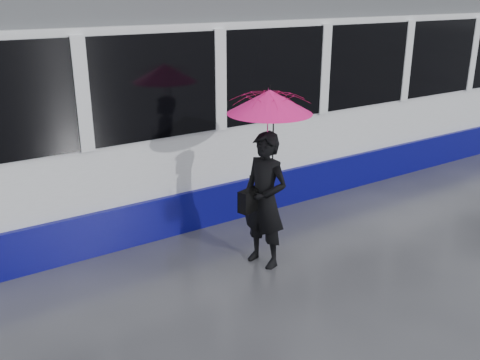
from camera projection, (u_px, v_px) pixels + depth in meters
ground at (183, 281)px, 6.67m from camera, size 90.00×90.00×0.00m
rails at (110, 214)px, 8.63m from camera, size 34.00×1.51×0.02m
tram at (299, 90)px, 10.10m from camera, size 26.00×2.56×3.35m
woman at (265, 200)px, 6.82m from camera, size 0.59×0.74×1.79m
umbrella at (269, 118)px, 6.49m from camera, size 1.29×1.29×1.21m
handbag at (250, 200)px, 6.71m from camera, size 0.34×0.22×0.46m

